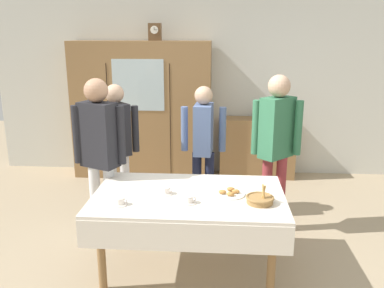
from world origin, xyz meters
TOP-DOWN VIEW (x-y plane):
  - ground_plane at (0.00, 0.00)m, footprint 12.00×12.00m
  - back_wall at (0.00, 2.65)m, footprint 6.40×0.10m
  - dining_table at (0.00, -0.24)m, footprint 1.69×1.05m
  - wall_cabinet at (-0.90, 2.35)m, footprint 2.04×0.46m
  - mantel_clock at (-0.68, 2.35)m, footprint 0.18×0.11m
  - bookshelf_low at (0.83, 2.41)m, footprint 1.11×0.35m
  - book_stack at (0.83, 2.41)m, footprint 0.17×0.21m
  - tea_cup_near_left at (0.02, -0.40)m, footprint 0.13×0.13m
  - tea_cup_back_edge at (-0.20, -0.22)m, footprint 0.13×0.13m
  - tea_cup_mid_left at (-0.55, -0.47)m, footprint 0.13×0.13m
  - bread_basket at (0.61, -0.36)m, footprint 0.24×0.24m
  - pastry_plate at (0.36, -0.19)m, footprint 0.28×0.28m
  - spoon_front_edge at (0.61, -0.05)m, footprint 0.12×0.02m
  - spoon_center at (-0.66, -0.27)m, footprint 0.12×0.02m
  - spoon_near_right at (-0.11, -0.44)m, footprint 0.12×0.02m
  - person_behind_table_right at (0.86, 0.64)m, footprint 0.52×0.39m
  - person_by_cabinet at (-0.91, 0.88)m, footprint 0.52×0.40m
  - person_beside_shelf at (0.07, 1.01)m, footprint 0.52×0.37m
  - person_behind_table_left at (-0.91, 0.21)m, footprint 0.52×0.33m

SIDE VIEW (x-z plane):
  - ground_plane at x=0.00m, z-range 0.00..0.00m
  - bookshelf_low at x=0.83m, z-range 0.00..0.90m
  - dining_table at x=0.00m, z-range 0.28..1.03m
  - spoon_front_edge at x=0.61m, z-range 0.75..0.76m
  - spoon_center at x=-0.66m, z-range 0.75..0.76m
  - spoon_near_right at x=-0.11m, z-range 0.75..0.76m
  - pastry_plate at x=0.36m, z-range 0.74..0.79m
  - tea_cup_near_left at x=0.02m, z-range 0.74..0.81m
  - tea_cup_mid_left at x=-0.55m, z-range 0.74..0.81m
  - tea_cup_back_edge at x=-0.20m, z-range 0.75..0.81m
  - bread_basket at x=0.61m, z-range 0.70..0.86m
  - book_stack at x=0.83m, z-range 0.90..0.98m
  - person_beside_shelf at x=0.07m, z-range 0.16..1.71m
  - person_by_cabinet at x=-0.91m, z-range 0.17..1.75m
  - wall_cabinet at x=-0.90m, z-range 0.00..2.02m
  - person_behind_table_left at x=-0.91m, z-range 0.19..1.91m
  - person_behind_table_right at x=0.86m, z-range 0.19..1.92m
  - back_wall at x=0.00m, z-range 0.00..2.70m
  - mantel_clock at x=-0.68m, z-range 2.02..2.26m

